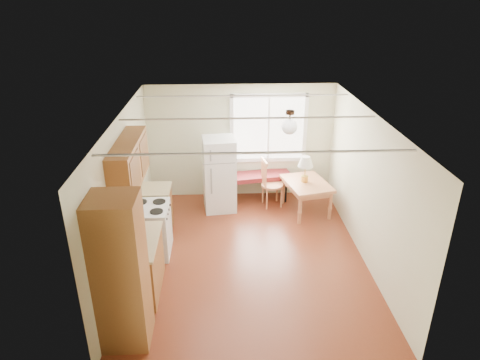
{
  "coord_description": "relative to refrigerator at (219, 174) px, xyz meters",
  "views": [
    {
      "loc": [
        -0.42,
        -6.29,
        4.28
      ],
      "look_at": [
        -0.1,
        0.69,
        1.15
      ],
      "focal_mm": 32.0,
      "sensor_mm": 36.0,
      "label": 1
    }
  ],
  "objects": [
    {
      "name": "chair",
      "position": [
        1.02,
        0.06,
        -0.17
      ],
      "size": [
        0.49,
        0.48,
        1.06
      ],
      "rotation": [
        0.0,
        0.0,
        0.18
      ],
      "color": "#B26C44",
      "rests_on": "ground"
    },
    {
      "name": "bench",
      "position": [
        0.89,
        0.39,
        -0.24
      ],
      "size": [
        1.37,
        0.68,
        0.61
      ],
      "rotation": [
        0.0,
        0.0,
        0.16
      ],
      "color": "maroon",
      "rests_on": "ground"
    },
    {
      "name": "refrigerator",
      "position": [
        0.0,
        0.0,
        0.0
      ],
      "size": [
        0.71,
        0.71,
        1.56
      ],
      "rotation": [
        0.0,
        0.0,
        0.11
      ],
      "color": "white",
      "rests_on": "ground"
    },
    {
      "name": "pendant_light",
      "position": [
        1.17,
        -1.43,
        1.46
      ],
      "size": [
        0.26,
        0.26,
        0.4
      ],
      "color": "black",
      "rests_on": "room_shell"
    },
    {
      "name": "coffee_maker",
      "position": [
        -1.25,
        -2.78,
        0.26
      ],
      "size": [
        0.24,
        0.28,
        0.39
      ],
      "rotation": [
        0.0,
        0.0,
        -0.19
      ],
      "color": "black",
      "rests_on": "kitchen_run"
    },
    {
      "name": "dining_table",
      "position": [
        1.79,
        -0.23,
        -0.22
      ],
      "size": [
        1.02,
        1.22,
        0.66
      ],
      "rotation": [
        0.0,
        0.0,
        0.23
      ],
      "color": "#B26C44",
      "rests_on": "ground"
    },
    {
      "name": "kettle",
      "position": [
        -1.3,
        -2.23,
        0.2
      ],
      "size": [
        0.11,
        0.11,
        0.2
      ],
      "color": "red",
      "rests_on": "kitchen_run"
    },
    {
      "name": "kitchen_run",
      "position": [
        -1.24,
        -2.46,
        0.06
      ],
      "size": [
        0.65,
        3.4,
        2.2
      ],
      "color": "brown",
      "rests_on": "ground"
    },
    {
      "name": "room_shell",
      "position": [
        0.47,
        -1.83,
        0.47
      ],
      "size": [
        4.6,
        5.6,
        2.62
      ],
      "color": "#521E10",
      "rests_on": "ground"
    },
    {
      "name": "table_lamp",
      "position": [
        1.75,
        -0.19,
        0.28
      ],
      "size": [
        0.31,
        0.31,
        0.55
      ],
      "rotation": [
        0.0,
        0.0,
        -0.16
      ],
      "color": "gold",
      "rests_on": "dining_table"
    },
    {
      "name": "window_unit",
      "position": [
        1.07,
        0.65,
        0.77
      ],
      "size": [
        1.64,
        0.05,
        1.51
      ],
      "color": "white",
      "rests_on": "room_shell"
    }
  ]
}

